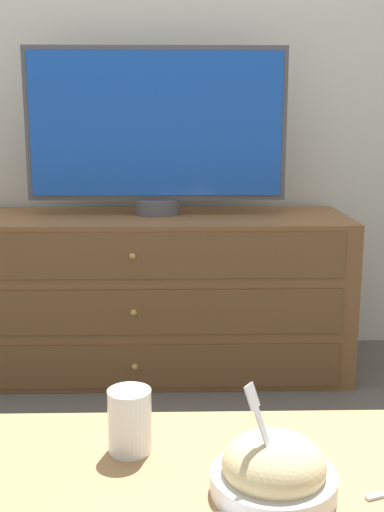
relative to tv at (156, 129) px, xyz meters
The scene contains 6 objects.
ground_plane 0.98m from the tv, 113.48° to the left, with size 12.00×12.00×0.00m, color #56514C.
wall_back 0.46m from the tv, 111.49° to the left, with size 12.00×0.05×2.60m.
dresser 0.64m from the tv, 150.21° to the right, with size 1.63×0.53×0.62m.
tv is the anchor object (origin of this frame).
takeout_bowl 1.73m from the tv, 82.41° to the right, with size 0.19×0.19×0.17m.
drink_cup 1.59m from the tv, 90.04° to the right, with size 0.07×0.07×0.11m.
Camera 1 is at (0.19, -2.74, 0.99)m, focal length 45.00 mm.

